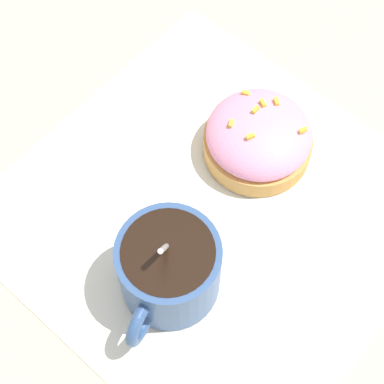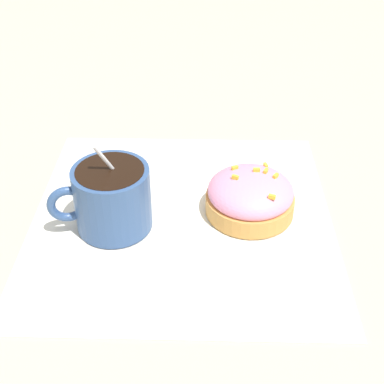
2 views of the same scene
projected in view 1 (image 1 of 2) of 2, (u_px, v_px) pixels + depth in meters
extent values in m
plane|color=#C6B793|center=(212.00, 214.00, 0.55)|extent=(3.00, 3.00, 0.00)
cube|color=white|center=(212.00, 213.00, 0.55)|extent=(0.37, 0.37, 0.00)
cylinder|color=#335184|center=(169.00, 268.00, 0.49)|extent=(0.08, 0.08, 0.07)
cylinder|color=black|center=(168.00, 255.00, 0.46)|extent=(0.07, 0.07, 0.01)
torus|color=#335184|center=(142.00, 321.00, 0.47)|extent=(0.04, 0.01, 0.04)
ellipsoid|color=silver|center=(166.00, 304.00, 0.50)|extent=(0.03, 0.02, 0.01)
cylinder|color=silver|center=(171.00, 246.00, 0.48)|extent=(0.05, 0.02, 0.09)
cylinder|color=#D19347|center=(261.00, 146.00, 0.57)|extent=(0.10, 0.10, 0.02)
ellipsoid|color=pink|center=(262.00, 136.00, 0.55)|extent=(0.09, 0.09, 0.04)
cube|color=yellow|center=(303.00, 130.00, 0.54)|extent=(0.01, 0.01, 0.00)
cube|color=yellow|center=(263.00, 103.00, 0.55)|extent=(0.01, 0.01, 0.00)
cube|color=yellow|center=(231.00, 124.00, 0.54)|extent=(0.01, 0.00, 0.00)
cube|color=yellow|center=(274.00, 100.00, 0.55)|extent=(0.01, 0.01, 0.00)
cube|color=yellow|center=(255.00, 110.00, 0.54)|extent=(0.01, 0.00, 0.00)
cube|color=yellow|center=(249.00, 136.00, 0.53)|extent=(0.01, 0.01, 0.00)
cube|color=yellow|center=(246.00, 93.00, 0.56)|extent=(0.00, 0.01, 0.00)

